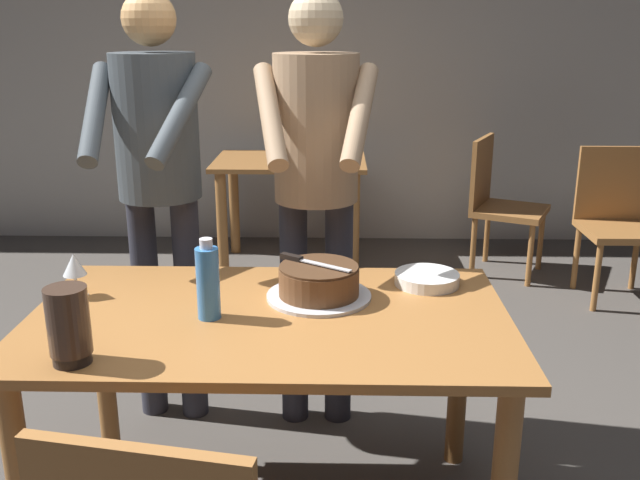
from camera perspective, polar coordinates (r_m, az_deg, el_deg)
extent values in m
cube|color=#BCB7AD|center=(5.31, -0.85, 14.45)|extent=(10.00, 0.12, 2.70)
cube|color=#9E6633|center=(2.17, -4.14, -6.38)|extent=(1.47, 0.87, 0.03)
cylinder|color=#9E6633|center=(2.79, -17.12, -10.11)|extent=(0.07, 0.07, 0.72)
cylinder|color=#9E6633|center=(2.69, 11.20, -10.69)|extent=(0.07, 0.07, 0.72)
cylinder|color=silver|center=(2.28, -0.09, -4.57)|extent=(0.34, 0.34, 0.01)
cylinder|color=brown|center=(2.26, -0.09, -3.37)|extent=(0.26, 0.26, 0.09)
cylinder|color=#432A18|center=(2.25, -0.09, -2.20)|extent=(0.25, 0.25, 0.01)
cube|color=silver|center=(2.23, 0.33, -2.06)|extent=(0.18, 0.13, 0.00)
cube|color=black|center=(2.31, -2.33, -1.44)|extent=(0.08, 0.06, 0.02)
cylinder|color=white|center=(2.42, 8.66, -3.47)|extent=(0.22, 0.22, 0.01)
cylinder|color=white|center=(2.42, 8.67, -3.25)|extent=(0.22, 0.22, 0.01)
cylinder|color=white|center=(2.42, 8.68, -3.02)|extent=(0.22, 0.22, 0.01)
cylinder|color=white|center=(2.41, 8.69, -2.80)|extent=(0.22, 0.22, 0.01)
cylinder|color=silver|center=(2.43, -19.11, -4.28)|extent=(0.07, 0.07, 0.00)
cylinder|color=silver|center=(2.42, -19.20, -3.46)|extent=(0.01, 0.01, 0.07)
cone|color=silver|center=(2.40, -19.36, -1.89)|extent=(0.08, 0.08, 0.07)
cylinder|color=#387AC6|center=(2.12, -9.08, -3.51)|extent=(0.07, 0.07, 0.22)
cylinder|color=silver|center=(2.08, -9.24, -0.29)|extent=(0.04, 0.04, 0.03)
cylinder|color=black|center=(1.97, -19.47, -8.98)|extent=(0.10, 0.10, 0.03)
cylinder|color=#3F2D23|center=(1.93, -19.78, -6.17)|extent=(0.11, 0.11, 0.18)
cylinder|color=#2D2D38|center=(2.87, 1.51, -5.97)|extent=(0.11, 0.11, 0.95)
cylinder|color=#2D2D38|center=(2.87, -2.11, -5.95)|extent=(0.11, 0.11, 0.95)
cylinder|color=#997A5B|center=(2.66, -0.33, 9.04)|extent=(0.32, 0.32, 0.55)
sphere|color=tan|center=(2.64, -0.34, 17.57)|extent=(0.20, 0.20, 0.20)
cylinder|color=#997A5B|center=(2.48, 3.26, 10.08)|extent=(0.15, 0.42, 0.34)
cylinder|color=#997A5B|center=(2.48, -4.07, 10.08)|extent=(0.16, 0.42, 0.34)
cylinder|color=#2D2D38|center=(2.95, -10.52, -5.61)|extent=(0.11, 0.11, 0.95)
cylinder|color=#2D2D38|center=(3.00, -13.82, -5.38)|extent=(0.11, 0.11, 0.95)
cylinder|color=#3F474C|center=(2.78, -13.16, 8.94)|extent=(0.32, 0.32, 0.55)
sphere|color=tan|center=(2.75, -13.74, 17.09)|extent=(0.20, 0.20, 0.20)
cylinder|color=#3F474C|center=(2.55, -11.31, 9.98)|extent=(0.19, 0.42, 0.34)
cylinder|color=#3F474C|center=(2.66, -17.80, 9.80)|extent=(0.12, 0.42, 0.34)
cube|color=#9E6633|center=(4.70, -2.45, 6.39)|extent=(1.00, 0.70, 0.03)
cylinder|color=#9E6633|center=(4.56, -7.95, 1.14)|extent=(0.07, 0.07, 0.71)
cylinder|color=#9E6633|center=(4.50, 2.78, 1.08)|extent=(0.07, 0.07, 0.71)
cylinder|color=#9E6633|center=(5.09, -6.99, 2.85)|extent=(0.07, 0.07, 0.71)
cylinder|color=#9E6633|center=(5.04, 2.64, 2.81)|extent=(0.07, 0.07, 0.71)
cube|color=#9E6633|center=(4.50, 23.29, 0.65)|extent=(0.44, 0.44, 0.04)
cylinder|color=#9E6633|center=(4.34, 21.57, -2.85)|extent=(0.04, 0.04, 0.41)
cylinder|color=#9E6633|center=(4.80, 24.22, -1.33)|extent=(0.04, 0.04, 0.41)
cylinder|color=#9E6633|center=(4.67, 20.09, -1.33)|extent=(0.04, 0.04, 0.41)
cube|color=#9E6633|center=(4.63, 22.74, 4.28)|extent=(0.44, 0.03, 0.45)
cube|color=#9E6633|center=(4.76, 15.19, 2.29)|extent=(0.59, 0.59, 0.04)
cylinder|color=#9E6633|center=(4.96, 17.49, -0.01)|extent=(0.04, 0.04, 0.41)
cylinder|color=#9E6633|center=(4.61, 16.70, -1.20)|extent=(0.04, 0.04, 0.41)
cylinder|color=#9E6633|center=(5.02, 13.41, 0.54)|extent=(0.04, 0.04, 0.41)
cylinder|color=#9E6633|center=(4.68, 12.34, -0.59)|extent=(0.04, 0.04, 0.41)
cube|color=#9E6633|center=(4.74, 13.00, 5.46)|extent=(0.22, 0.41, 0.45)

